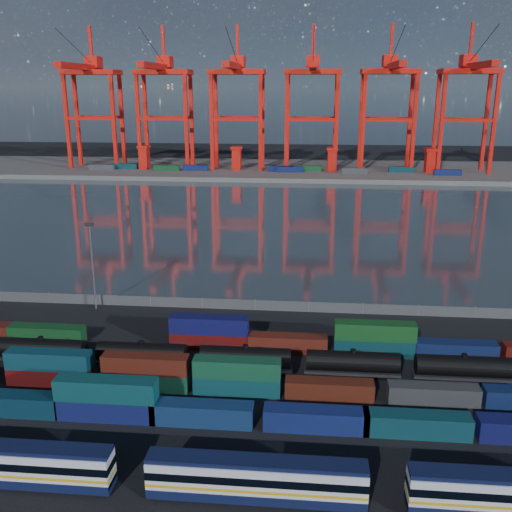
{
  "coord_description": "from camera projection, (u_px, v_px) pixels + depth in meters",
  "views": [
    {
      "loc": [
        9.38,
        -71.15,
        40.25
      ],
      "look_at": [
        0.0,
        30.0,
        10.0
      ],
      "focal_mm": 40.0,
      "sensor_mm": 36.0,
      "label": 1
    }
  ],
  "objects": [
    {
      "name": "far_quay",
      "position": [
        290.0,
        170.0,
        280.34
      ],
      "size": [
        700.0,
        70.0,
        2.0
      ],
      "primitive_type": "cube",
      "color": "#514F4C",
      "rests_on": "ground"
    },
    {
      "name": "gantry_cranes",
      "position": [
        274.0,
        84.0,
        262.97
      ],
      "size": [
        201.02,
        49.95,
        67.65
      ],
      "color": "red",
      "rests_on": "ground"
    },
    {
      "name": "container_row_mid",
      "position": [
        275.0,
        382.0,
        76.9
      ],
      "size": [
        128.72,
        2.41,
        5.13
      ],
      "color": "#131052",
      "rests_on": "ground"
    },
    {
      "name": "tanker_string",
      "position": [
        245.0,
        358.0,
        83.33
      ],
      "size": [
        137.74,
        2.95,
        4.22
      ],
      "color": "black",
      "rests_on": "ground"
    },
    {
      "name": "container_row_north",
      "position": [
        192.0,
        337.0,
        91.19
      ],
      "size": [
        130.03,
        2.53,
        5.4
      ],
      "color": "navy",
      "rests_on": "ground"
    },
    {
      "name": "waterfront_fence",
      "position": [
        255.0,
        305.0,
        106.65
      ],
      "size": [
        160.12,
        0.12,
        2.2
      ],
      "color": "#595B5E",
      "rests_on": "ground"
    },
    {
      "name": "ground",
      "position": [
        236.0,
        384.0,
        80.22
      ],
      "size": [
        700.0,
        700.0,
        0.0
      ],
      "primitive_type": "plane",
      "color": "black",
      "rests_on": "ground"
    },
    {
      "name": "passenger_train",
      "position": [
        256.0,
        479.0,
        57.26
      ],
      "size": [
        74.19,
        2.74,
        4.7
      ],
      "color": "silver",
      "rests_on": "ground"
    },
    {
      "name": "yard_light_mast",
      "position": [
        92.0,
        262.0,
        105.03
      ],
      "size": [
        1.6,
        0.4,
        16.6
      ],
      "color": "slate",
      "rests_on": "ground"
    },
    {
      "name": "container_row_south",
      "position": [
        270.0,
        412.0,
        69.65
      ],
      "size": [
        140.45,
        2.6,
        5.54
      ],
      "color": "#414446",
      "rests_on": "ground"
    },
    {
      "name": "harbor_water",
      "position": [
        278.0,
        219.0,
        180.42
      ],
      "size": [
        700.0,
        700.0,
        0.0
      ],
      "primitive_type": "plane",
      "color": "#313F47",
      "rests_on": "ground"
    },
    {
      "name": "distant_mountains",
      "position": [
        333.0,
        17.0,
        1538.68
      ],
      "size": [
        2470.0,
        1100.0,
        520.0
      ],
      "color": "#1E2630",
      "rests_on": "ground"
    },
    {
      "name": "quay_containers",
      "position": [
        265.0,
        169.0,
        266.78
      ],
      "size": [
        172.58,
        10.99,
        2.6
      ],
      "color": "navy",
      "rests_on": "far_quay"
    },
    {
      "name": "straddle_carriers",
      "position": [
        284.0,
        158.0,
        269.07
      ],
      "size": [
        140.0,
        7.0,
        11.1
      ],
      "color": "red",
      "rests_on": "far_quay"
    }
  ]
}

